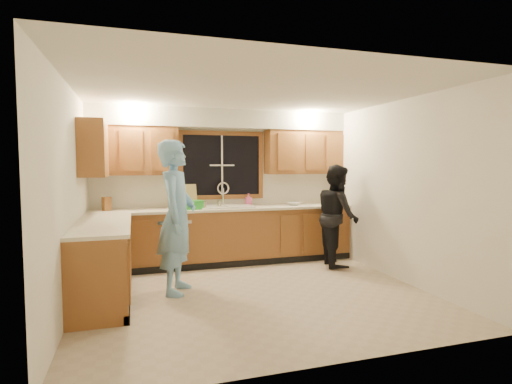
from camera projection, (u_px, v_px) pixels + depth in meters
floor at (255, 293)px, 5.01m from camera, size 4.20×4.20×0.00m
ceiling at (254, 91)px, 4.84m from camera, size 4.20×4.20×0.00m
wall_back at (222, 186)px, 6.74m from camera, size 4.20×0.00×4.20m
wall_left at (69, 198)px, 4.31m from camera, size 0.00×3.80×3.80m
wall_right at (399, 191)px, 5.54m from camera, size 0.00×3.80×3.80m
base_cabinets_back at (226, 236)px, 6.51m from camera, size 4.20×0.60×0.88m
base_cabinets_left at (103, 262)px, 4.79m from camera, size 0.60×1.90×0.88m
countertop_back at (226, 209)px, 6.46m from camera, size 4.20×0.63×0.04m
countertop_left at (103, 224)px, 4.76m from camera, size 0.63×1.90×0.04m
upper_cabinets_left at (133, 151)px, 6.12m from camera, size 1.35×0.33×0.75m
upper_cabinets_right at (304, 152)px, 6.96m from camera, size 1.35×0.33×0.75m
upper_cabinets_return at (94, 149)px, 5.39m from camera, size 0.33×0.90×0.75m
soffit at (224, 119)px, 6.49m from camera, size 4.20×0.35×0.30m
window_frame at (222, 165)px, 6.70m from camera, size 1.44×0.03×1.14m
sink at (226, 211)px, 6.48m from camera, size 0.86×0.52×0.57m
dishwasher at (173, 241)px, 6.25m from camera, size 0.60×0.56×0.82m
stove at (99, 274)px, 4.24m from camera, size 0.58×0.75×0.90m
man at (177, 217)px, 5.00m from camera, size 0.67×0.81×1.92m
woman at (337, 215)px, 6.35m from camera, size 0.76×0.90×1.61m
knife_block at (107, 204)px, 6.01m from camera, size 0.14×0.14×0.21m
cutting_board at (188, 196)px, 6.44m from camera, size 0.30×0.16×0.37m
dish_crate at (194, 205)px, 6.22m from camera, size 0.30×0.28×0.13m
soap_bottle at (249, 199)px, 6.75m from camera, size 0.10×0.10×0.20m
bowl at (294, 204)px, 6.78m from camera, size 0.24×0.24×0.05m
can_left at (204, 206)px, 6.17m from camera, size 0.09×0.09×0.12m
can_right at (219, 205)px, 6.34m from camera, size 0.08×0.08×0.12m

